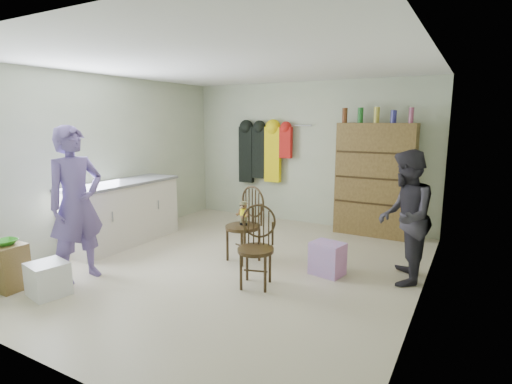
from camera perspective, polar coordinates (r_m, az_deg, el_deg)
The scene contains 13 objects.
ground_plane at distance 5.25m, azimuth -3.50°, elevation -10.35°, with size 5.00×5.00×0.00m, color beige.
room_walls at distance 5.38m, azimuth -0.60°, elevation 7.39°, with size 5.00×5.00×5.00m.
counter at distance 6.35m, azimuth -18.55°, elevation -2.78°, with size 0.64×1.86×0.94m.
stool at distance 5.24m, azimuth -31.85°, elevation -9.06°, with size 0.36×0.31×0.51m, color brown.
bowl at distance 5.16m, azimuth -32.14°, elevation -6.09°, with size 0.23×0.23×0.06m, color green.
plastic_tub at distance 4.89m, azimuth -27.58°, elevation -10.94°, with size 0.37×0.36×0.36m, color white.
chair_front at distance 5.27m, azimuth -1.45°, elevation -3.99°, with size 0.55×0.55×0.99m.
chair_far at distance 4.51m, azimuth 0.11°, elevation -7.29°, with size 0.50×0.50×0.91m.
striped_bag at distance 4.96m, azimuth 10.17°, elevation -9.34°, with size 0.37×0.29×0.40m, color pink.
person_left at distance 5.03m, azimuth -24.30°, elevation -1.57°, with size 0.65×0.43×1.79m, color #67549B.
person_right at distance 4.82m, azimuth 20.49°, elevation -3.39°, with size 0.74×0.58×1.53m, color #2D2B33.
dresser at distance 6.65m, azimuth 16.60°, elevation 1.74°, with size 1.20×0.39×2.04m.
coat_rack at distance 7.41m, azimuth 0.97°, elevation 5.67°, with size 1.42×0.12×1.09m.
Camera 1 is at (2.67, -4.13, 1.86)m, focal length 28.00 mm.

